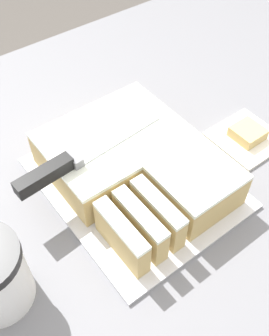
{
  "coord_description": "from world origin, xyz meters",
  "views": [
    {
      "loc": [
        -0.31,
        -0.28,
        1.45
      ],
      "look_at": [
        -0.06,
        0.06,
        0.97
      ],
      "focal_mm": 42.0,
      "sensor_mm": 36.0,
      "label": 1
    }
  ],
  "objects": [
    {
      "name": "cake_board",
      "position": [
        -0.06,
        0.06,
        0.93
      ],
      "size": [
        0.27,
        0.33,
        0.01
      ],
      "color": "silver",
      "rests_on": "countertop"
    },
    {
      "name": "brownie",
      "position": [
        0.17,
        0.01,
        0.94
      ],
      "size": [
        0.05,
        0.05,
        0.02
      ],
      "color": "tan",
      "rests_on": "paper_napkin"
    },
    {
      "name": "cake",
      "position": [
        -0.05,
        0.06,
        0.97
      ],
      "size": [
        0.23,
        0.29,
        0.07
      ],
      "color": "tan",
      "rests_on": "cake_board"
    },
    {
      "name": "knife",
      "position": [
        -0.16,
        0.1,
        1.01
      ],
      "size": [
        0.27,
        0.04,
        0.02
      ],
      "rotation": [
        0.0,
        0.0,
        0.07
      ],
      "color": "silver",
      "rests_on": "cake"
    },
    {
      "name": "paper_napkin",
      "position": [
        0.17,
        0.01,
        0.93
      ],
      "size": [
        0.12,
        0.12,
        0.01
      ],
      "color": "white",
      "rests_on": "countertop"
    },
    {
      "name": "countertop",
      "position": [
        0.0,
        0.0,
        0.46
      ],
      "size": [
        1.4,
        1.1,
        0.93
      ],
      "color": "slate",
      "rests_on": "ground_plane"
    }
  ]
}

